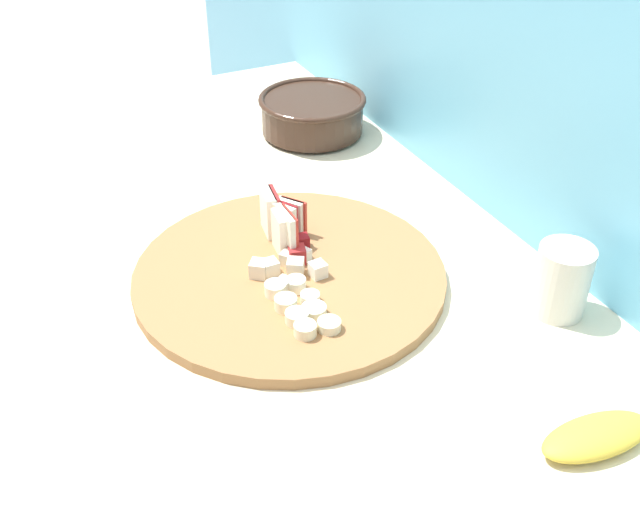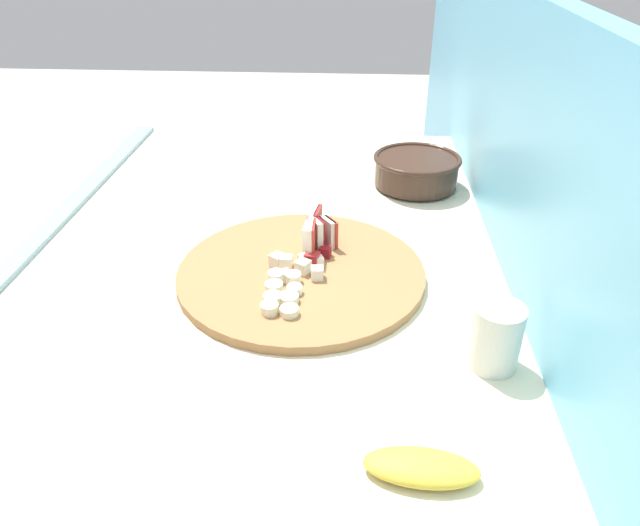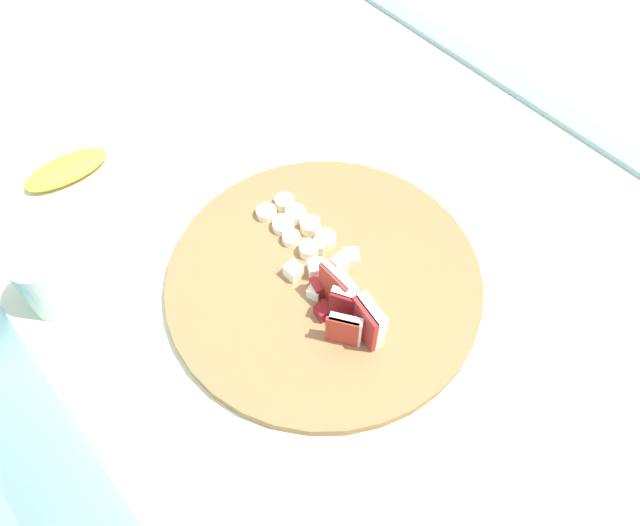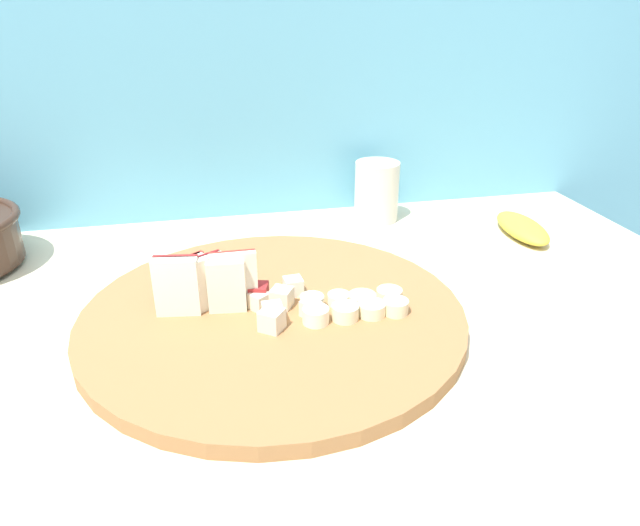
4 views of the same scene
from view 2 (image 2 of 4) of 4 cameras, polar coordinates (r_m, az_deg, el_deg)
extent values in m
cube|color=beige|center=(1.29, -5.05, -15.90)|extent=(1.23, 0.81, 0.88)
cube|color=#7A9EAD|center=(1.15, -25.53, 1.30)|extent=(1.23, 0.04, 0.04)
cube|color=#5BA3C1|center=(1.17, 15.88, -9.62)|extent=(2.40, 0.04, 1.28)
cylinder|color=olive|center=(0.93, -1.83, -0.97)|extent=(0.39, 0.39, 0.02)
cube|color=#A32323|center=(0.99, -0.22, 3.62)|extent=(0.04, 0.01, 0.06)
cube|color=white|center=(1.00, -0.68, 3.67)|extent=(0.05, 0.02, 0.06)
cube|color=maroon|center=(0.95, -0.81, 2.18)|extent=(0.04, 0.01, 0.05)
cube|color=#EFE5CC|center=(0.96, -1.20, 2.22)|extent=(0.04, 0.01, 0.05)
cube|color=#B22D23|center=(0.95, -0.59, 2.11)|extent=(0.05, 0.00, 0.06)
cube|color=beige|center=(0.95, -0.90, 2.12)|extent=(0.05, 0.01, 0.06)
cube|color=maroon|center=(0.97, -0.13, 2.82)|extent=(0.04, 0.02, 0.06)
cube|color=#EFE5CC|center=(0.97, -0.45, 2.74)|extent=(0.04, 0.03, 0.06)
cube|color=#B22D23|center=(0.99, 1.06, 2.97)|extent=(0.03, 0.03, 0.05)
cube|color=#EFE5CC|center=(0.98, 0.75, 2.88)|extent=(0.04, 0.03, 0.05)
cube|color=beige|center=(0.94, -1.50, 0.30)|extent=(0.02, 0.02, 0.02)
cube|color=maroon|center=(0.96, 0.51, 1.07)|extent=(0.02, 0.02, 0.02)
cube|color=white|center=(0.94, -0.20, 0.21)|extent=(0.02, 0.02, 0.02)
cube|color=white|center=(0.90, -0.28, -0.97)|extent=(0.02, 0.02, 0.02)
cube|color=beige|center=(0.92, -1.65, -0.36)|extent=(0.03, 0.03, 0.02)
cube|color=#A32323|center=(0.94, -0.77, 0.39)|extent=(0.03, 0.03, 0.02)
cube|color=beige|center=(0.90, -3.41, -1.22)|extent=(0.02, 0.02, 0.02)
cube|color=beige|center=(0.93, -3.30, 0.11)|extent=(0.02, 0.02, 0.02)
cube|color=beige|center=(0.93, -4.12, 0.25)|extent=(0.03, 0.03, 0.02)
cylinder|color=white|center=(0.90, -4.24, -1.31)|extent=(0.03, 0.03, 0.02)
cylinder|color=beige|center=(0.87, -4.46, -2.37)|extent=(0.03, 0.03, 0.01)
cylinder|color=beige|center=(0.85, -4.59, -3.44)|extent=(0.03, 0.03, 0.01)
cylinder|color=beige|center=(0.83, -4.89, -4.37)|extent=(0.03, 0.03, 0.01)
cylinder|color=white|center=(0.89, -2.61, -1.43)|extent=(0.02, 0.02, 0.02)
cylinder|color=white|center=(0.87, -2.48, -2.58)|extent=(0.02, 0.02, 0.01)
cylinder|color=#F4EAC6|center=(0.85, -3.03, -3.43)|extent=(0.03, 0.03, 0.01)
cylinder|color=beige|center=(0.83, -2.98, -4.65)|extent=(0.03, 0.03, 0.01)
cylinder|color=#382319|center=(1.27, 9.14, 7.41)|extent=(0.09, 0.09, 0.01)
cylinder|color=#382319|center=(1.26, 9.26, 8.71)|extent=(0.17, 0.17, 0.06)
torus|color=#382319|center=(1.25, 9.37, 9.90)|extent=(0.18, 0.18, 0.01)
ellipsoid|color=gold|center=(0.65, 9.73, -18.84)|extent=(0.06, 0.12, 0.02)
cylinder|color=beige|center=(0.77, 16.54, -6.82)|extent=(0.06, 0.06, 0.09)
camera|label=1|loc=(0.39, -81.50, 16.35)|focal=42.72mm
camera|label=3|loc=(1.12, 16.63, 37.06)|focal=34.05mm
camera|label=4|loc=(1.05, -31.41, 15.90)|focal=31.84mm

